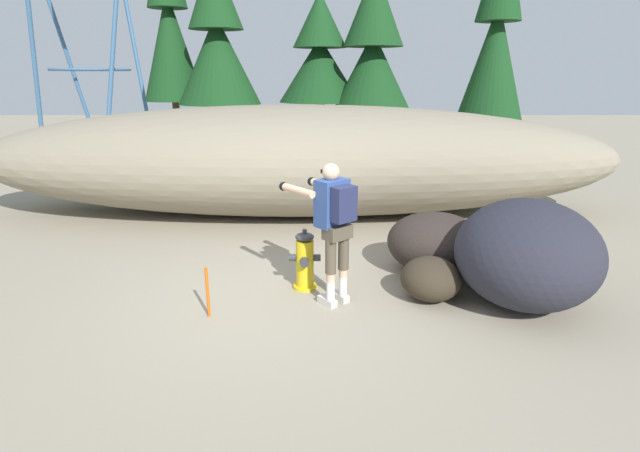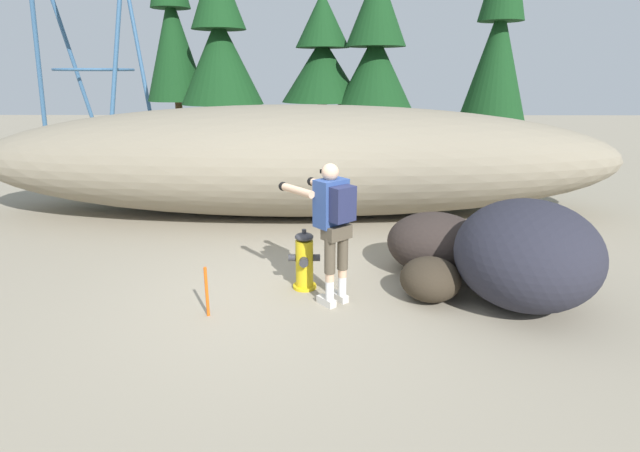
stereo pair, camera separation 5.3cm
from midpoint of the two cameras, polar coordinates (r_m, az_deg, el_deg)
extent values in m
cube|color=gray|center=(6.16, -3.93, -8.61)|extent=(56.00, 56.00, 0.04)
ellipsoid|color=gray|center=(9.63, -2.32, 7.66)|extent=(12.46, 3.20, 2.11)
cylinder|color=gold|center=(6.43, -1.56, -7.02)|extent=(0.31, 0.31, 0.04)
cylinder|color=gold|center=(6.30, -1.58, -4.33)|extent=(0.23, 0.23, 0.61)
ellipsoid|color=#333338|center=(6.18, -1.61, -1.27)|extent=(0.24, 0.24, 0.10)
cylinder|color=#333338|center=(6.16, -1.62, -0.61)|extent=(0.06, 0.06, 0.05)
cylinder|color=#333338|center=(6.29, -3.03, -3.70)|extent=(0.09, 0.09, 0.09)
cylinder|color=#333338|center=(6.27, -0.14, -3.71)|extent=(0.09, 0.09, 0.09)
cylinder|color=#333338|center=(6.13, -1.64, -4.24)|extent=(0.11, 0.09, 0.11)
cube|color=beige|center=(5.97, 1.00, -8.75)|extent=(0.24, 0.26, 0.09)
cylinder|color=white|center=(5.86, 1.40, -7.50)|extent=(0.10, 0.10, 0.24)
cylinder|color=#DBAD89|center=(5.79, 1.41, -5.95)|extent=(0.10, 0.10, 0.10)
cylinder|color=brown|center=(5.69, 1.43, -3.46)|extent=(0.13, 0.13, 0.43)
cube|color=beige|center=(6.09, 2.45, -8.22)|extent=(0.24, 0.26, 0.09)
cylinder|color=white|center=(5.98, 2.85, -6.98)|extent=(0.10, 0.10, 0.24)
cylinder|color=#DBAD89|center=(5.91, 2.88, -5.46)|extent=(0.10, 0.10, 0.10)
cylinder|color=brown|center=(5.81, 2.92, -3.01)|extent=(0.13, 0.13, 0.43)
cube|color=brown|center=(5.66, 2.21, -0.70)|extent=(0.37, 0.36, 0.16)
cube|color=#2D4784|center=(5.64, 1.57, 2.70)|extent=(0.43, 0.42, 0.55)
cube|color=#23284C|center=(5.49, 2.95, 2.57)|extent=(0.32, 0.30, 0.40)
sphere|color=#DBAD89|center=(5.58, 1.47, 6.28)|extent=(0.20, 0.20, 0.20)
cube|color=black|center=(5.64, 0.90, 6.46)|extent=(0.13, 0.11, 0.04)
cylinder|color=#DBAD89|center=(5.76, -2.50, 4.18)|extent=(0.44, 0.50, 0.09)
sphere|color=black|center=(5.97, -4.07, 4.63)|extent=(0.11, 0.11, 0.11)
cylinder|color=#DBAD89|center=(6.03, 0.85, 4.79)|extent=(0.44, 0.50, 0.09)
sphere|color=black|center=(6.23, -0.76, 5.21)|extent=(0.11, 0.11, 0.11)
ellipsoid|color=#272732|center=(6.28, 23.15, -3.00)|extent=(2.05, 2.16, 1.28)
ellipsoid|color=#2F2723|center=(6.95, 13.57, -2.02)|extent=(1.75, 1.68, 0.86)
ellipsoid|color=#342C20|center=(6.18, 12.95, -6.05)|extent=(1.02, 1.03, 0.53)
ellipsoid|color=#27282C|center=(7.57, 18.28, -2.09)|extent=(0.70, 0.71, 0.53)
cylinder|color=#47331E|center=(18.08, -15.84, 11.03)|extent=(0.24, 0.24, 1.77)
cone|color=#143D19|center=(18.01, -16.57, 19.40)|extent=(1.98, 1.98, 3.51)
cylinder|color=#47331E|center=(17.00, -10.94, 10.89)|extent=(0.32, 0.32, 1.70)
cone|color=#143D19|center=(16.91, -11.39, 18.41)|extent=(2.67, 2.67, 2.75)
cylinder|color=#47331E|center=(17.47, 0.35, 11.41)|extent=(0.33, 0.33, 1.73)
cone|color=#143D19|center=(17.38, 0.37, 17.72)|extent=(2.77, 2.77, 2.11)
cone|color=#143D19|center=(17.46, 0.38, 22.92)|extent=(1.80, 1.80, 1.76)
cylinder|color=#47331E|center=(16.78, 6.24, 10.02)|extent=(0.35, 0.35, 1.13)
cone|color=#143D19|center=(16.65, 6.47, 16.78)|extent=(2.95, 2.95, 2.83)
cone|color=#143D19|center=(16.77, 6.74, 24.05)|extent=(1.92, 1.92, 2.36)
cylinder|color=#47331E|center=(15.21, 19.03, 8.74)|extent=(0.23, 0.23, 1.28)
cone|color=#143D19|center=(15.07, 19.92, 17.32)|extent=(1.89, 1.89, 3.28)
cylinder|color=#386089|center=(22.69, -19.93, 16.71)|extent=(1.00, 1.00, 5.65)
cylinder|color=#386089|center=(23.76, -26.46, 15.95)|extent=(1.00, 1.00, 5.65)
cylinder|color=#386089|center=(20.09, -22.67, 16.46)|extent=(1.00, 1.00, 5.65)
cylinder|color=#386089|center=(21.29, -29.82, 15.53)|extent=(1.00, 1.00, 5.65)
torus|color=#386089|center=(21.91, -24.73, 16.19)|extent=(2.98, 2.98, 0.10)
cylinder|color=#E55914|center=(5.75, -12.78, -7.48)|extent=(0.04, 0.04, 0.60)
camera|label=1|loc=(0.03, -89.76, 0.07)|focal=27.50mm
camera|label=2|loc=(0.03, 90.24, -0.07)|focal=27.50mm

